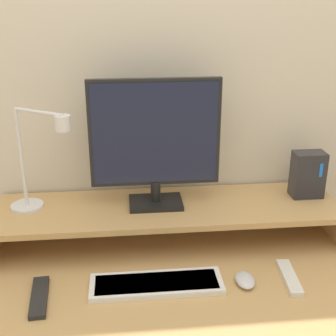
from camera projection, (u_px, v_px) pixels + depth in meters
wall_back at (163, 91)px, 1.77m from camera, size 6.00×0.05×2.50m
desk at (174, 318)px, 1.66m from camera, size 1.26×0.75×0.73m
monitor_shelf at (168, 210)px, 1.73m from camera, size 1.26×0.33×0.14m
monitor at (155, 140)px, 1.64m from camera, size 0.46×0.13×0.47m
desk_lamp at (39, 166)px, 1.61m from camera, size 0.25×0.19×0.38m
router_dock at (308, 174)px, 1.77m from camera, size 0.12×0.08×0.18m
keyboard at (157, 284)px, 1.48m from camera, size 0.42×0.13×0.02m
mouse at (245, 280)px, 1.50m from camera, size 0.06×0.09×0.03m
remote_control at (39, 297)px, 1.42m from camera, size 0.06×0.20×0.02m
remote_secondary at (290, 277)px, 1.52m from camera, size 0.06×0.19×0.02m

